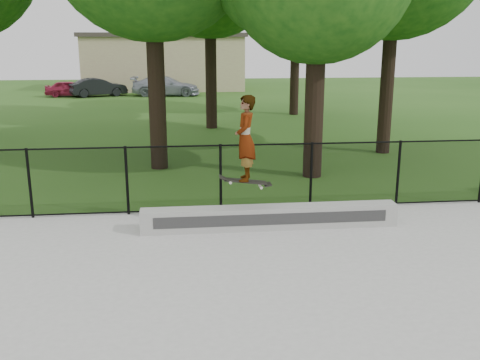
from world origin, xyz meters
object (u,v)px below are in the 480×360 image
at_px(car_b, 98,87).
at_px(car_c, 166,86).
at_px(skater_airborne, 245,140).
at_px(grind_ledge, 270,217).
at_px(car_a, 69,89).

relative_size(car_b, car_c, 0.80).
bearing_deg(car_c, skater_airborne, -170.61).
bearing_deg(car_b, grind_ledge, 171.04).
relative_size(grind_ledge, car_c, 1.20).
bearing_deg(grind_ledge, car_c, 95.60).
relative_size(car_a, car_b, 0.93).
distance_m(car_b, skater_airborne, 28.81).
height_order(grind_ledge, car_c, car_c).
bearing_deg(car_c, car_b, 94.64).
bearing_deg(skater_airborne, car_c, 94.57).
bearing_deg(grind_ledge, car_b, 104.72).
bearing_deg(car_a, grind_ledge, -164.78).
distance_m(car_b, car_c, 4.60).
bearing_deg(car_b, car_a, 62.41).
bearing_deg(car_a, skater_airborne, -165.73).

